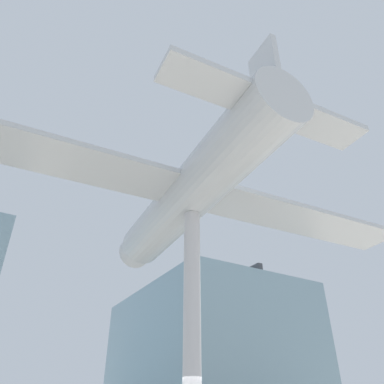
{
  "coord_description": "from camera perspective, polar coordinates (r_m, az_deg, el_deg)",
  "views": [
    {
      "loc": [
        -5.58,
        -9.62,
        1.52
      ],
      "look_at": [
        0.0,
        0.0,
        8.3
      ],
      "focal_mm": 35.0,
      "sensor_mm": 36.0,
      "label": 1
    }
  ],
  "objects": [
    {
      "name": "glass_pavilion_right",
      "position": [
        29.65,
        2.51,
        -24.79
      ],
      "size": [
        10.62,
        14.22,
        10.42
      ],
      "color": "#7593A3",
      "rests_on": "ground_plane"
    },
    {
      "name": "support_pylon_central",
      "position": [
        11.33,
        0.0,
        -20.24
      ],
      "size": [
        0.52,
        0.52,
        7.42
      ],
      "color": "#B7B7BC",
      "rests_on": "ground_plane"
    },
    {
      "name": "suspended_airplane",
      "position": [
        13.16,
        -0.32,
        -0.27
      ],
      "size": [
        18.83,
        11.79,
        3.24
      ],
      "rotation": [
        0.0,
        0.0,
        -0.07
      ],
      "color": "#B2B7BC",
      "rests_on": "support_pylon_central"
    }
  ]
}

